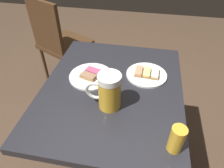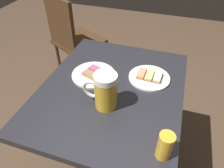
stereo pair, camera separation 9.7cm
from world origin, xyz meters
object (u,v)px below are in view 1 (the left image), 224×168
object	(u,v)px
cafe_chair	(59,41)
beer_glass_small	(177,139)
plate_far	(91,76)
beer_mug	(109,91)
plate_near	(147,74)

from	to	relation	value
cafe_chair	beer_glass_small	bearing A→B (deg)	-23.55
cafe_chair	plate_far	bearing A→B (deg)	-28.75
plate_far	beer_mug	size ratio (longest dim) A/B	1.34
beer_glass_small	cafe_chair	bearing A→B (deg)	-49.37
plate_near	beer_glass_small	world-z (taller)	beer_glass_small
plate_near	cafe_chair	distance (m)	1.04
cafe_chair	beer_mug	bearing A→B (deg)	-28.73
plate_far	beer_mug	bearing A→B (deg)	125.55
plate_near	cafe_chair	bearing A→B (deg)	-39.38
plate_near	beer_glass_small	size ratio (longest dim) A/B	1.88
plate_far	beer_glass_small	distance (m)	0.53
beer_glass_small	cafe_chair	world-z (taller)	cafe_chair
plate_far	beer_glass_small	xyz separation A→B (m)	(-0.40, 0.35, 0.05)
beer_mug	beer_glass_small	xyz separation A→B (m)	(-0.27, 0.17, -0.03)
beer_glass_small	plate_far	bearing A→B (deg)	-40.83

